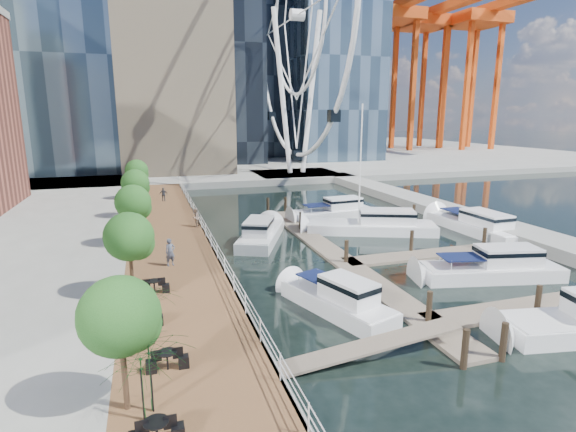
{
  "coord_description": "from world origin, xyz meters",
  "views": [
    {
      "loc": [
        -10.27,
        -20.13,
        10.49
      ],
      "look_at": [
        -0.22,
        11.71,
        3.0
      ],
      "focal_mm": 28.0,
      "sensor_mm": 36.0,
      "label": 1
    }
  ],
  "objects": [
    {
      "name": "land_far",
      "position": [
        0.0,
        102.0,
        0.5
      ],
      "size": [
        200.0,
        114.0,
        1.0
      ],
      "primitive_type": "cube",
      "color": "gray",
      "rests_on": "ground"
    },
    {
      "name": "pier",
      "position": [
        14.0,
        52.0,
        0.5
      ],
      "size": [
        14.0,
        12.0,
        1.0
      ],
      "primitive_type": "cube",
      "color": "gray",
      "rests_on": "ground"
    },
    {
      "name": "ground",
      "position": [
        0.0,
        0.0,
        0.0
      ],
      "size": [
        520.0,
        520.0,
        0.0
      ],
      "primitive_type": "plane",
      "color": "black",
      "rests_on": "ground"
    },
    {
      "name": "street_trees",
      "position": [
        -11.4,
        14.0,
        4.29
      ],
      "size": [
        2.6,
        42.6,
        4.6
      ],
      "color": "#3F2B1C",
      "rests_on": "ground"
    },
    {
      "name": "yacht_foreground",
      "position": [
        10.81,
        2.51,
        0.0
      ],
      "size": [
        10.37,
        4.76,
        2.15
      ],
      "primitive_type": null,
      "rotation": [
        0.0,
        0.0,
        1.36
      ],
      "color": "silver",
      "rests_on": "ground"
    },
    {
      "name": "floating_docks",
      "position": [
        7.97,
        9.98,
        0.49
      ],
      "size": [
        16.0,
        34.0,
        2.6
      ],
      "color": "#6D6051",
      "rests_on": "ground"
    },
    {
      "name": "pedestrian_mid",
      "position": [
        -6.5,
        18.63,
        1.81
      ],
      "size": [
        0.98,
        1.0,
        1.62
      ],
      "primitive_type": "imported",
      "rotation": [
        0.0,
        0.0,
        -2.29
      ],
      "color": "gray",
      "rests_on": "boardwalk"
    },
    {
      "name": "ferris_wheel",
      "position": [
        14.0,
        52.0,
        25.92
      ],
      "size": [
        5.8,
        45.6,
        47.8
      ],
      "color": "white",
      "rests_on": "ground"
    },
    {
      "name": "port_cranes",
      "position": [
        67.67,
        95.67,
        20.0
      ],
      "size": [
        40.0,
        52.0,
        38.0
      ],
      "color": "#D84C14",
      "rests_on": "ground"
    },
    {
      "name": "boardwalk",
      "position": [
        -9.0,
        15.0,
        0.5
      ],
      "size": [
        6.0,
        60.0,
        1.0
      ],
      "primitive_type": "cube",
      "color": "brown",
      "rests_on": "ground"
    },
    {
      "name": "cafe_seating",
      "position": [
        -10.61,
        -5.16,
        2.21
      ],
      "size": [
        3.7,
        8.66,
        2.64
      ],
      "color": "#0F3811",
      "rests_on": "ground"
    },
    {
      "name": "pedestrian_far",
      "position": [
        -8.65,
        31.76,
        1.79
      ],
      "size": [
        0.96,
        0.49,
        1.58
      ],
      "primitive_type": "imported",
      "rotation": [
        0.0,
        0.0,
        3.02
      ],
      "color": "#343741",
      "rests_on": "boardwalk"
    },
    {
      "name": "railing",
      "position": [
        -6.1,
        15.0,
        1.52
      ],
      "size": [
        0.1,
        60.0,
        1.05
      ],
      "primitive_type": null,
      "color": "white",
      "rests_on": "boardwalk"
    },
    {
      "name": "pedestrian_near",
      "position": [
        -9.19,
        8.5,
        1.9
      ],
      "size": [
        0.77,
        0.65,
        1.8
      ],
      "primitive_type": "imported",
      "rotation": [
        0.0,
        0.0,
        0.38
      ],
      "color": "#43495A",
      "rests_on": "boardwalk"
    },
    {
      "name": "breakwater",
      "position": [
        20.0,
        20.0,
        0.5
      ],
      "size": [
        4.0,
        60.0,
        1.0
      ],
      "primitive_type": "cube",
      "color": "gray",
      "rests_on": "ground"
    },
    {
      "name": "seawall",
      "position": [
        -6.0,
        15.0,
        0.5
      ],
      "size": [
        0.25,
        60.0,
        1.0
      ],
      "primitive_type": "cube",
      "color": "#595954",
      "rests_on": "ground"
    },
    {
      "name": "cafe_tables",
      "position": [
        -10.4,
        -2.0,
        1.37
      ],
      "size": [
        2.5,
        13.7,
        0.74
      ],
      "color": "black",
      "rests_on": "ground"
    },
    {
      "name": "moored_yachts",
      "position": [
        8.62,
        13.62,
        0.0
      ],
      "size": [
        24.34,
        31.09,
        11.5
      ],
      "color": "white",
      "rests_on": "ground"
    }
  ]
}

